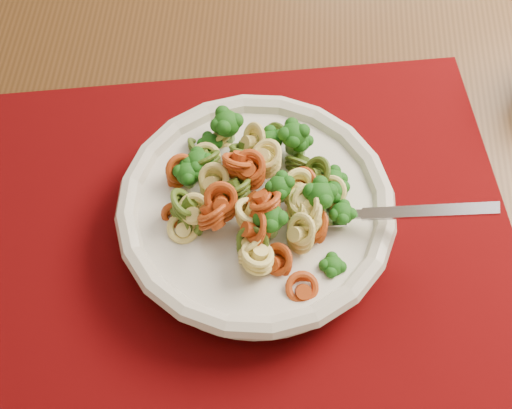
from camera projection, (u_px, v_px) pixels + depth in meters
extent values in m
cube|color=#4E2F16|center=(261.00, 180.00, 0.71)|extent=(1.43, 1.04, 0.04)
cube|color=#4C0305|center=(240.00, 239.00, 0.65)|extent=(0.50, 0.39, 0.00)
cylinder|color=beige|center=(256.00, 224.00, 0.65)|extent=(0.10, 0.10, 0.01)
cylinder|color=beige|center=(256.00, 214.00, 0.63)|extent=(0.23, 0.23, 0.03)
torus|color=beige|center=(256.00, 206.00, 0.62)|extent=(0.25, 0.25, 0.02)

